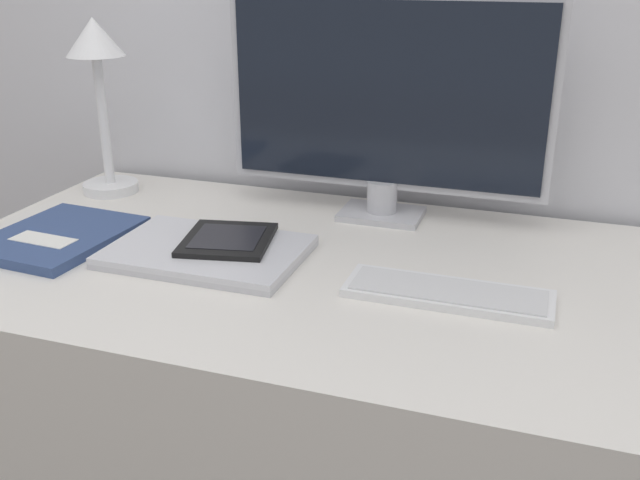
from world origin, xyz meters
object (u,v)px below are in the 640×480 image
object	(u,v)px
keyboard	(448,293)
laptop	(207,252)
ereader	(228,239)
desk_lamp	(98,74)
monitor	(386,103)
notebook	(58,237)

from	to	relation	value
keyboard	laptop	distance (m)	0.40
ereader	keyboard	bearing A→B (deg)	-7.54
laptop	desk_lamp	size ratio (longest dim) A/B	0.89
keyboard	desk_lamp	size ratio (longest dim) A/B	0.85
monitor	ereader	bearing A→B (deg)	-127.65
monitor	laptop	distance (m)	0.42
notebook	ereader	bearing A→B (deg)	9.02
keyboard	desk_lamp	bearing A→B (deg)	159.98
monitor	ereader	world-z (taller)	monitor
ereader	desk_lamp	world-z (taller)	desk_lamp
laptop	desk_lamp	distance (m)	0.49
laptop	ereader	world-z (taller)	ereader
laptop	notebook	size ratio (longest dim) A/B	1.17
keyboard	laptop	size ratio (longest dim) A/B	0.95
monitor	ereader	distance (m)	0.38
keyboard	notebook	xyz separation A→B (m)	(-0.68, 0.00, 0.00)
desk_lamp	notebook	xyz separation A→B (m)	(0.08, -0.27, -0.23)
monitor	notebook	xyz separation A→B (m)	(-0.50, -0.30, -0.21)
keyboard	ereader	bearing A→B (deg)	172.46
monitor	desk_lamp	distance (m)	0.58
keyboard	laptop	xyz separation A→B (m)	(-0.40, 0.02, 0.00)
monitor	desk_lamp	size ratio (longest dim) A/B	1.69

